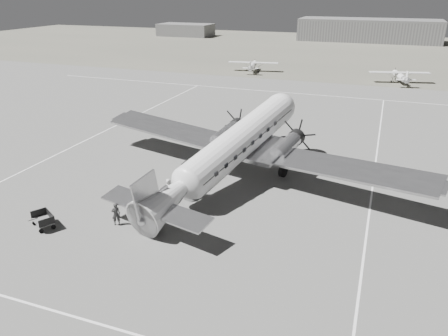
# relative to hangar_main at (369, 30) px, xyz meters

# --- Properties ---
(ground) EXTENTS (260.00, 260.00, 0.00)m
(ground) POSITION_rel_hangar_main_xyz_m (-5.00, -120.00, -3.30)
(ground) COLOR slate
(ground) RESTS_ON ground
(taxi_line_near) EXTENTS (60.00, 0.15, 0.01)m
(taxi_line_near) POSITION_rel_hangar_main_xyz_m (-5.00, -134.00, -3.29)
(taxi_line_near) COLOR white
(taxi_line_near) RESTS_ON ground
(taxi_line_right) EXTENTS (0.15, 80.00, 0.01)m
(taxi_line_right) POSITION_rel_hangar_main_xyz_m (7.00, -120.00, -3.29)
(taxi_line_right) COLOR white
(taxi_line_right) RESTS_ON ground
(taxi_line_left) EXTENTS (0.15, 60.00, 0.01)m
(taxi_line_left) POSITION_rel_hangar_main_xyz_m (-23.00, -110.00, -3.29)
(taxi_line_left) COLOR white
(taxi_line_left) RESTS_ON ground
(taxi_line_horizon) EXTENTS (90.00, 0.15, 0.01)m
(taxi_line_horizon) POSITION_rel_hangar_main_xyz_m (-5.00, -80.00, -3.29)
(taxi_line_horizon) COLOR white
(taxi_line_horizon) RESTS_ON ground
(grass_infield) EXTENTS (260.00, 90.00, 0.01)m
(grass_infield) POSITION_rel_hangar_main_xyz_m (-5.00, -25.00, -3.30)
(grass_infield) COLOR #625F53
(grass_infield) RESTS_ON ground
(hangar_main) EXTENTS (42.00, 14.00, 6.60)m
(hangar_main) POSITION_rel_hangar_main_xyz_m (0.00, 0.00, 0.00)
(hangar_main) COLOR slate
(hangar_main) RESTS_ON ground
(shed_secondary) EXTENTS (18.00, 10.00, 4.00)m
(shed_secondary) POSITION_rel_hangar_main_xyz_m (-60.00, -5.00, -1.30)
(shed_secondary) COLOR #5E5E5E
(shed_secondary) RESTS_ON ground
(dc3_airliner) EXTENTS (36.42, 29.31, 6.09)m
(dc3_airliner) POSITION_rel_hangar_main_xyz_m (-4.25, -115.87, -0.25)
(dc3_airliner) COLOR #B3B3B5
(dc3_airliner) RESTS_ON ground
(light_plane_left) EXTENTS (11.13, 9.61, 2.06)m
(light_plane_left) POSITION_rel_hangar_main_xyz_m (-18.11, -63.81, -2.27)
(light_plane_left) COLOR white
(light_plane_left) RESTS_ON ground
(light_plane_right) EXTENTS (12.09, 10.70, 2.14)m
(light_plane_right) POSITION_rel_hangar_main_xyz_m (9.12, -65.94, -2.23)
(light_plane_right) COLOR white
(light_plane_right) RESTS_ON ground
(baggage_cart_near) EXTENTS (1.64, 1.16, 0.92)m
(baggage_cart_near) POSITION_rel_hangar_main_xyz_m (-8.87, -122.51, -2.84)
(baggage_cart_near) COLOR #5E5E5E
(baggage_cart_near) RESTS_ON ground
(baggage_cart_far) EXTENTS (2.25, 2.05, 1.04)m
(baggage_cart_far) POSITION_rel_hangar_main_xyz_m (-14.11, -127.29, -2.78)
(baggage_cart_far) COLOR #5E5E5E
(baggage_cart_far) RESTS_ON ground
(ground_crew) EXTENTS (0.72, 0.69, 1.66)m
(ground_crew) POSITION_rel_hangar_main_xyz_m (-9.56, -125.24, -2.47)
(ground_crew) COLOR #2A2A2A
(ground_crew) RESTS_ON ground
(ramp_agent) EXTENTS (0.62, 0.78, 1.57)m
(ramp_agent) POSITION_rel_hangar_main_xyz_m (-8.57, -121.29, -2.52)
(ramp_agent) COLOR beige
(ramp_agent) RESTS_ON ground
(passenger) EXTENTS (0.68, 0.83, 1.46)m
(passenger) POSITION_rel_hangar_main_xyz_m (-8.21, -119.87, -2.57)
(passenger) COLOR silver
(passenger) RESTS_ON ground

